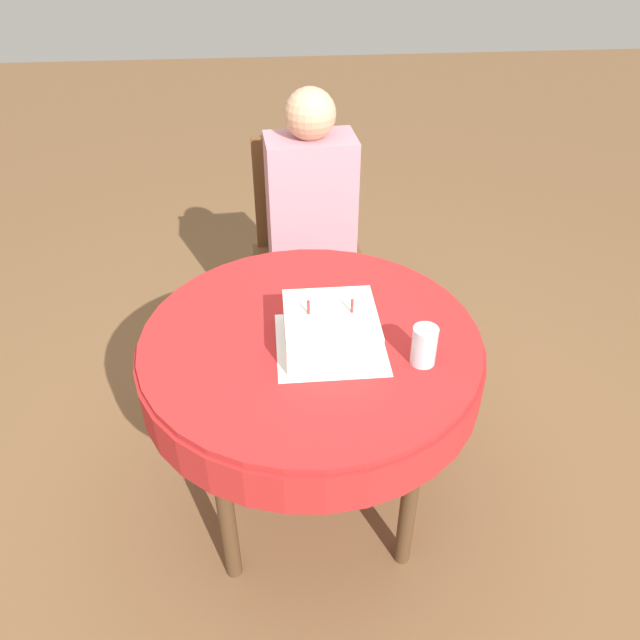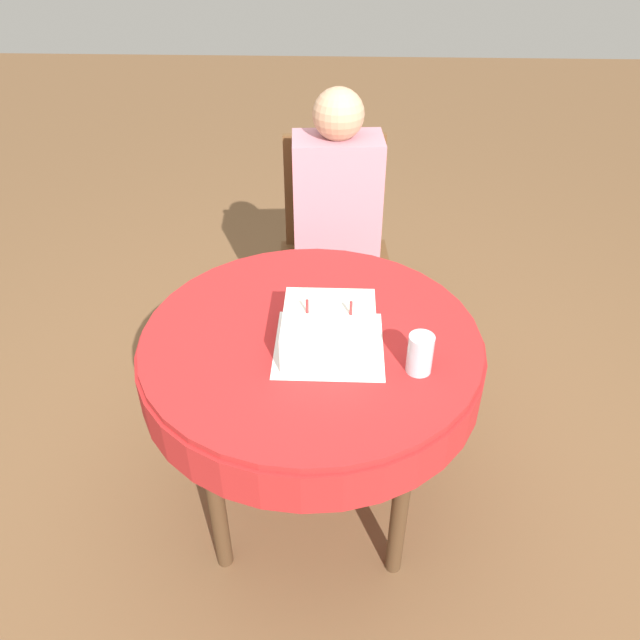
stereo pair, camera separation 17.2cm
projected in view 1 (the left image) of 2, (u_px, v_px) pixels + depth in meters
ground_plane at (312, 495)px, 2.19m from camera, size 12.00×12.00×0.00m
dining_table at (311, 359)px, 1.82m from camera, size 0.99×0.99×0.72m
chair at (309, 247)px, 2.59m from camera, size 0.48×0.48×0.94m
person at (312, 216)px, 2.39m from camera, size 0.34×0.31×1.18m
napkin at (330, 344)px, 1.73m from camera, size 0.30×0.30×0.00m
birthday_cake at (331, 329)px, 1.70m from camera, size 0.25×0.25×0.15m
drinking_glass at (424, 346)px, 1.64m from camera, size 0.07×0.07×0.11m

